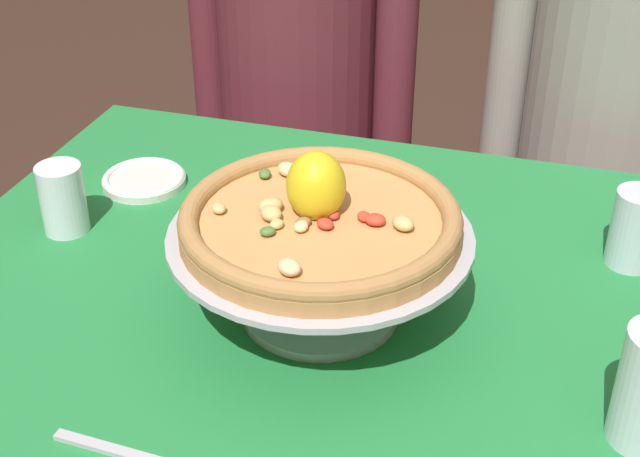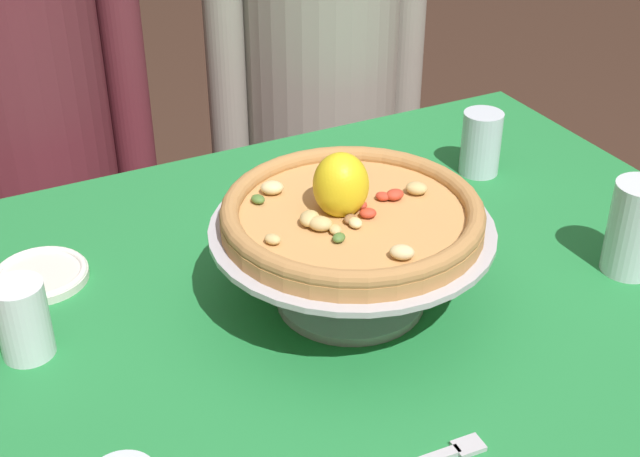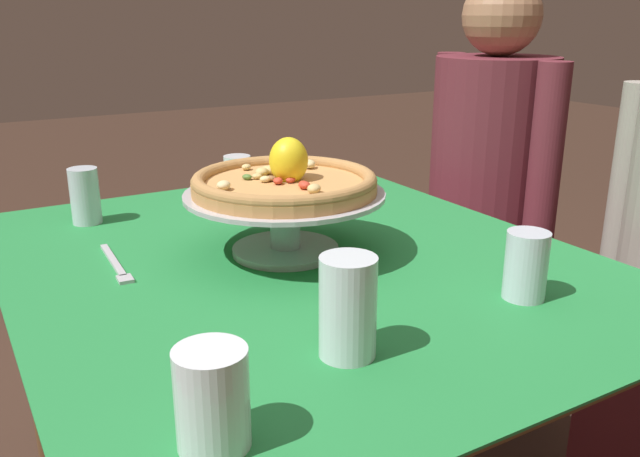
% 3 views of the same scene
% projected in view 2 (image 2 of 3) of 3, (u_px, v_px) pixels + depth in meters
% --- Properties ---
extents(dining_table, '(1.15, 0.97, 0.72)m').
position_uv_depth(dining_table, '(367.00, 353.00, 1.23)').
color(dining_table, brown).
rests_on(dining_table, ground).
extents(pizza_stand, '(0.36, 0.36, 0.12)m').
position_uv_depth(pizza_stand, '(351.00, 252.00, 1.12)').
color(pizza_stand, '#B7B7C1').
rests_on(pizza_stand, dining_table).
extents(pizza, '(0.33, 0.33, 0.10)m').
position_uv_depth(pizza, '(351.00, 212.00, 1.09)').
color(pizza, tan).
rests_on(pizza, pizza_stand).
extents(water_glass_side_left, '(0.06, 0.06, 0.10)m').
position_uv_depth(water_glass_side_left, '(24.00, 324.00, 1.05)').
color(water_glass_side_left, white).
rests_on(water_glass_side_left, dining_table).
extents(water_glass_back_right, '(0.07, 0.07, 0.11)m').
position_uv_depth(water_glass_back_right, '(481.00, 147.00, 1.45)').
color(water_glass_back_right, silver).
rests_on(water_glass_back_right, dining_table).
extents(water_glass_side_right, '(0.07, 0.07, 0.13)m').
position_uv_depth(water_glass_side_right, '(634.00, 232.00, 1.20)').
color(water_glass_side_right, silver).
rests_on(water_glass_side_right, dining_table).
extents(side_plate, '(0.13, 0.13, 0.02)m').
position_uv_depth(side_plate, '(41.00, 275.00, 1.20)').
color(side_plate, silver).
rests_on(side_plate, dining_table).
extents(diner_left, '(0.48, 0.35, 1.24)m').
position_uv_depth(diner_left, '(35.00, 183.00, 1.72)').
color(diner_left, navy).
rests_on(diner_left, ground).
extents(diner_right, '(0.49, 0.36, 1.20)m').
position_uv_depth(diner_right, '(319.00, 128.00, 1.96)').
color(diner_right, maroon).
rests_on(diner_right, ground).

